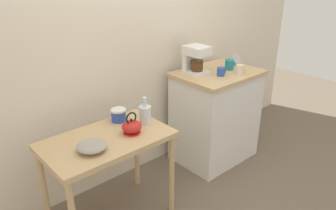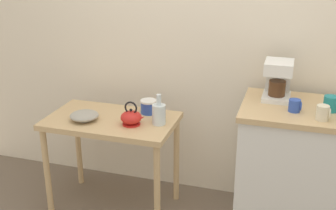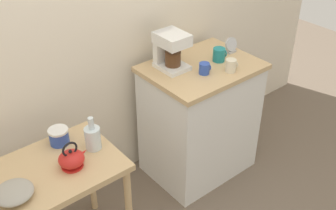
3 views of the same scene
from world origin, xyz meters
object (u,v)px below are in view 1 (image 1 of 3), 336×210
(teakettle, at_px, (132,126))
(mug_blue, at_px, (221,72))
(mug_small_cream, at_px, (240,70))
(glass_carafe_vase, at_px, (145,114))
(table_clock, at_px, (237,60))
(mug_dark_teal, at_px, (230,65))
(bowl_stoneware, at_px, (92,146))
(canister_enamel, at_px, (119,115))
(coffee_maker, at_px, (195,58))

(teakettle, distance_m, mug_blue, 1.08)
(teakettle, xyz_separation_m, mug_blue, (1.06, 0.06, 0.18))
(teakettle, height_order, mug_small_cream, mug_small_cream)
(teakettle, xyz_separation_m, glass_carafe_vase, (0.18, 0.07, 0.02))
(mug_small_cream, distance_m, table_clock, 0.30)
(teakettle, xyz_separation_m, mug_dark_teal, (1.27, 0.13, 0.19))
(bowl_stoneware, height_order, mug_small_cream, mug_small_cream)
(mug_dark_teal, relative_size, table_clock, 0.83)
(canister_enamel, height_order, coffee_maker, coffee_maker)
(mug_small_cream, distance_m, mug_dark_teal, 0.17)
(teakettle, distance_m, mug_small_cream, 1.23)
(table_clock, bearing_deg, mug_blue, -163.23)
(mug_small_cream, xyz_separation_m, mug_dark_teal, (0.05, 0.16, 0.00))
(mug_small_cream, bearing_deg, coffee_maker, 132.28)
(canister_enamel, distance_m, mug_dark_teal, 1.25)
(mug_blue, distance_m, mug_small_cream, 0.18)
(mug_dark_teal, bearing_deg, glass_carafe_vase, -176.47)
(glass_carafe_vase, bearing_deg, canister_enamel, 128.72)
(canister_enamel, bearing_deg, mug_blue, -9.65)
(table_clock, bearing_deg, teakettle, -173.00)
(teakettle, distance_m, coffee_maker, 1.02)
(bowl_stoneware, distance_m, teakettle, 0.35)
(mug_blue, relative_size, mug_dark_teal, 0.81)
(canister_enamel, bearing_deg, mug_small_cream, -12.71)
(mug_small_cream, bearing_deg, bowl_stoneware, 179.88)
(bowl_stoneware, bearing_deg, mug_dark_teal, 5.69)
(bowl_stoneware, height_order, canister_enamel, canister_enamel)
(glass_carafe_vase, height_order, coffee_maker, coffee_maker)
(bowl_stoneware, xyz_separation_m, teakettle, (0.35, 0.03, 0.02))
(mug_dark_teal, bearing_deg, table_clock, 14.07)
(glass_carafe_vase, distance_m, mug_dark_teal, 1.11)
(teakettle, xyz_separation_m, coffee_maker, (0.94, 0.28, 0.28))
(glass_carafe_vase, height_order, table_clock, table_clock)
(canister_enamel, xyz_separation_m, mug_blue, (1.02, -0.17, 0.18))
(glass_carafe_vase, height_order, mug_blue, mug_blue)
(bowl_stoneware, relative_size, mug_small_cream, 2.25)
(bowl_stoneware, distance_m, glass_carafe_vase, 0.53)
(glass_carafe_vase, xyz_separation_m, mug_blue, (0.88, -0.00, 0.16))
(bowl_stoneware, xyz_separation_m, table_clock, (1.78, 0.20, 0.21))
(bowl_stoneware, height_order, coffee_maker, coffee_maker)
(mug_small_cream, bearing_deg, table_clock, 43.62)
(bowl_stoneware, relative_size, teakettle, 1.13)
(bowl_stoneware, bearing_deg, glass_carafe_vase, 10.17)
(canister_enamel, distance_m, coffee_maker, 0.94)
(bowl_stoneware, distance_m, canister_enamel, 0.47)
(canister_enamel, bearing_deg, mug_dark_teal, -4.70)
(bowl_stoneware, bearing_deg, mug_blue, 3.63)
(coffee_maker, xyz_separation_m, table_clock, (0.50, -0.11, -0.09))
(canister_enamel, xyz_separation_m, mug_dark_teal, (1.23, -0.10, 0.19))
(glass_carafe_vase, height_order, canister_enamel, glass_carafe_vase)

